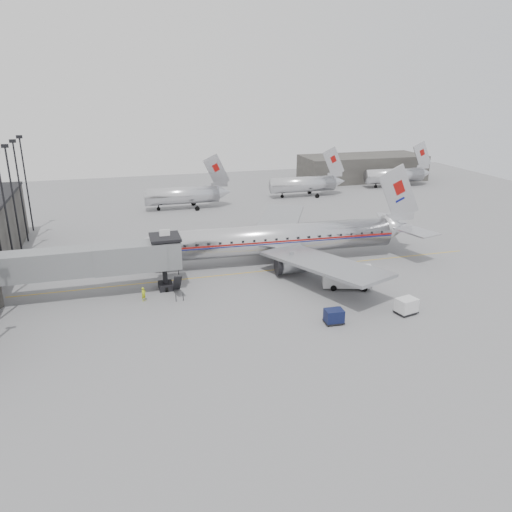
{
  "coord_description": "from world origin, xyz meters",
  "views": [
    {
      "loc": [
        -13.87,
        -51.3,
        23.0
      ],
      "look_at": [
        1.59,
        3.09,
        3.2
      ],
      "focal_mm": 35.0,
      "sensor_mm": 36.0,
      "label": 1
    }
  ],
  "objects_px": {
    "airliner": "(281,239)",
    "service_van": "(348,277)",
    "baggage_cart_white": "(406,306)",
    "ramp_worker": "(144,294)",
    "baggage_cart_navy": "(334,316)"
  },
  "relations": [
    {
      "from": "baggage_cart_white",
      "to": "ramp_worker",
      "type": "height_order",
      "value": "baggage_cart_white"
    },
    {
      "from": "airliner",
      "to": "service_van",
      "type": "bearing_deg",
      "value": -64.87
    },
    {
      "from": "service_van",
      "to": "airliner",
      "type": "bearing_deg",
      "value": 131.1
    },
    {
      "from": "baggage_cart_navy",
      "to": "baggage_cart_white",
      "type": "distance_m",
      "value": 8.23
    },
    {
      "from": "baggage_cart_white",
      "to": "ramp_worker",
      "type": "xyz_separation_m",
      "value": [
        -26.23,
        10.78,
        -0.09
      ]
    },
    {
      "from": "airliner",
      "to": "ramp_worker",
      "type": "xyz_separation_m",
      "value": [
        -18.79,
        -8.18,
        -2.37
      ]
    },
    {
      "from": "baggage_cart_navy",
      "to": "baggage_cart_white",
      "type": "height_order",
      "value": "baggage_cart_white"
    },
    {
      "from": "airliner",
      "to": "baggage_cart_navy",
      "type": "bearing_deg",
      "value": -89.83
    },
    {
      "from": "airliner",
      "to": "service_van",
      "type": "distance_m",
      "value": 11.98
    },
    {
      "from": "baggage_cart_white",
      "to": "ramp_worker",
      "type": "distance_m",
      "value": 28.36
    },
    {
      "from": "baggage_cart_navy",
      "to": "service_van",
      "type": "bearing_deg",
      "value": 59.37
    },
    {
      "from": "service_van",
      "to": "baggage_cart_white",
      "type": "xyz_separation_m",
      "value": [
        2.89,
        -8.02,
        -0.5
      ]
    },
    {
      "from": "baggage_cart_navy",
      "to": "airliner",
      "type": "bearing_deg",
      "value": 90.63
    },
    {
      "from": "baggage_cart_navy",
      "to": "ramp_worker",
      "type": "height_order",
      "value": "ramp_worker"
    },
    {
      "from": "baggage_cart_white",
      "to": "airliner",
      "type": "bearing_deg",
      "value": 98.55
    }
  ]
}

